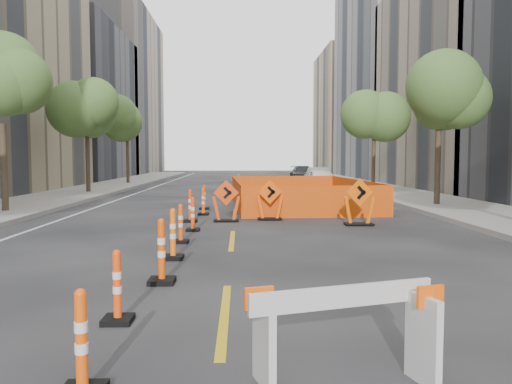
{
  "coord_description": "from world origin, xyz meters",
  "views": [
    {
      "loc": [
        0.21,
        -8.45,
        2.09
      ],
      "look_at": [
        0.66,
        5.71,
        1.1
      ],
      "focal_mm": 35.0,
      "sensor_mm": 36.0,
      "label": 1
    }
  ],
  "objects_px": {
    "barricade_board": "(344,335)",
    "parked_car_far": "(303,174)",
    "channelizer_7": "(203,201)",
    "chevron_sign_center": "(270,200)",
    "channelizer_2": "(161,251)",
    "channelizer_8": "(204,197)",
    "chevron_sign_left": "(226,201)",
    "channelizer_1": "(117,286)",
    "channelizer_0": "(81,343)",
    "parked_car_near": "(320,180)",
    "channelizer_4": "(181,223)",
    "parked_car_mid": "(320,177)",
    "channelizer_6": "(190,206)",
    "chevron_sign_right": "(359,202)",
    "channelizer_5": "(193,214)",
    "channelizer_3": "(173,234)"
  },
  "relations": [
    {
      "from": "parked_car_mid",
      "to": "parked_car_near",
      "type": "bearing_deg",
      "value": -98.81
    },
    {
      "from": "barricade_board",
      "to": "channelizer_1",
      "type": "bearing_deg",
      "value": 127.59
    },
    {
      "from": "channelizer_2",
      "to": "chevron_sign_center",
      "type": "xyz_separation_m",
      "value": [
        2.28,
        8.31,
        0.13
      ]
    },
    {
      "from": "channelizer_7",
      "to": "chevron_sign_left",
      "type": "relative_size",
      "value": 0.73
    },
    {
      "from": "chevron_sign_right",
      "to": "parked_car_mid",
      "type": "bearing_deg",
      "value": 70.01
    },
    {
      "from": "channelizer_6",
      "to": "channelizer_8",
      "type": "xyz_separation_m",
      "value": [
        0.16,
        3.92,
        -0.04
      ]
    },
    {
      "from": "channelizer_0",
      "to": "channelizer_3",
      "type": "height_order",
      "value": "channelizer_3"
    },
    {
      "from": "channelizer_7",
      "to": "parked_car_mid",
      "type": "bearing_deg",
      "value": 68.34
    },
    {
      "from": "channelizer_2",
      "to": "parked_car_far",
      "type": "height_order",
      "value": "parked_car_far"
    },
    {
      "from": "channelizer_7",
      "to": "parked_car_near",
      "type": "bearing_deg",
      "value": 62.71
    },
    {
      "from": "chevron_sign_center",
      "to": "parked_car_far",
      "type": "bearing_deg",
      "value": 66.4
    },
    {
      "from": "channelizer_2",
      "to": "channelizer_8",
      "type": "xyz_separation_m",
      "value": [
        -0.14,
        11.75,
        -0.05
      ]
    },
    {
      "from": "channelizer_7",
      "to": "chevron_sign_center",
      "type": "relative_size",
      "value": 0.73
    },
    {
      "from": "channelizer_5",
      "to": "barricade_board",
      "type": "height_order",
      "value": "channelizer_5"
    },
    {
      "from": "channelizer_7",
      "to": "channelizer_2",
      "type": "bearing_deg",
      "value": -89.78
    },
    {
      "from": "channelizer_5",
      "to": "parked_car_mid",
      "type": "height_order",
      "value": "parked_car_mid"
    },
    {
      "from": "channelizer_1",
      "to": "channelizer_5",
      "type": "relative_size",
      "value": 0.96
    },
    {
      "from": "channelizer_1",
      "to": "parked_car_mid",
      "type": "xyz_separation_m",
      "value": [
        7.27,
        29.52,
        0.21
      ]
    },
    {
      "from": "channelizer_7",
      "to": "chevron_sign_left",
      "type": "bearing_deg",
      "value": -64.81
    },
    {
      "from": "channelizer_7",
      "to": "chevron_sign_center",
      "type": "height_order",
      "value": "chevron_sign_center"
    },
    {
      "from": "parked_car_mid",
      "to": "chevron_sign_right",
      "type": "bearing_deg",
      "value": -95.98
    },
    {
      "from": "channelizer_3",
      "to": "chevron_sign_center",
      "type": "bearing_deg",
      "value": 69.63
    },
    {
      "from": "channelizer_6",
      "to": "channelizer_0",
      "type": "bearing_deg",
      "value": -88.88
    },
    {
      "from": "channelizer_4",
      "to": "channelizer_8",
      "type": "height_order",
      "value": "channelizer_8"
    },
    {
      "from": "channelizer_7",
      "to": "parked_car_mid",
      "type": "xyz_separation_m",
      "value": [
        7.06,
        17.77,
        0.19
      ]
    },
    {
      "from": "channelizer_8",
      "to": "parked_car_near",
      "type": "height_order",
      "value": "parked_car_near"
    },
    {
      "from": "channelizer_0",
      "to": "channelizer_7",
      "type": "height_order",
      "value": "channelizer_7"
    },
    {
      "from": "channelizer_5",
      "to": "parked_car_far",
      "type": "height_order",
      "value": "parked_car_far"
    },
    {
      "from": "channelizer_5",
      "to": "parked_car_near",
      "type": "xyz_separation_m",
      "value": [
        6.2,
        15.91,
        0.22
      ]
    },
    {
      "from": "channelizer_8",
      "to": "barricade_board",
      "type": "xyz_separation_m",
      "value": [
        2.4,
        -15.51,
        -0.03
      ]
    },
    {
      "from": "barricade_board",
      "to": "parked_car_far",
      "type": "relative_size",
      "value": 0.39
    },
    {
      "from": "channelizer_2",
      "to": "chevron_sign_left",
      "type": "distance_m",
      "value": 7.96
    },
    {
      "from": "channelizer_2",
      "to": "parked_car_far",
      "type": "xyz_separation_m",
      "value": [
        6.75,
        34.94,
        0.13
      ]
    },
    {
      "from": "chevron_sign_center",
      "to": "barricade_board",
      "type": "xyz_separation_m",
      "value": [
        -0.03,
        -12.07,
        -0.21
      ]
    },
    {
      "from": "barricade_board",
      "to": "parked_car_near",
      "type": "height_order",
      "value": "parked_car_near"
    },
    {
      "from": "channelizer_1",
      "to": "parked_car_mid",
      "type": "distance_m",
      "value": 30.4
    },
    {
      "from": "parked_car_near",
      "to": "parked_car_far",
      "type": "height_order",
      "value": "parked_car_near"
    },
    {
      "from": "channelizer_7",
      "to": "parked_car_mid",
      "type": "relative_size",
      "value": 0.24
    },
    {
      "from": "channelizer_8",
      "to": "channelizer_1",
      "type": "bearing_deg",
      "value": -90.43
    },
    {
      "from": "channelizer_0",
      "to": "barricade_board",
      "type": "relative_size",
      "value": 0.52
    },
    {
      "from": "channelizer_0",
      "to": "chevron_sign_center",
      "type": "xyz_separation_m",
      "value": [
        2.36,
        12.23,
        0.19
      ]
    },
    {
      "from": "channelizer_6",
      "to": "channelizer_7",
      "type": "relative_size",
      "value": 1.08
    },
    {
      "from": "channelizer_5",
      "to": "barricade_board",
      "type": "xyz_separation_m",
      "value": [
        2.3,
        -9.63,
        -0.02
      ]
    },
    {
      "from": "chevron_sign_center",
      "to": "chevron_sign_left",
      "type": "bearing_deg",
      "value": -178.78
    },
    {
      "from": "channelizer_2",
      "to": "channelizer_6",
      "type": "distance_m",
      "value": 7.84
    },
    {
      "from": "channelizer_1",
      "to": "parked_car_far",
      "type": "distance_m",
      "value": 37.56
    },
    {
      "from": "channelizer_4",
      "to": "parked_car_mid",
      "type": "height_order",
      "value": "parked_car_mid"
    },
    {
      "from": "chevron_sign_left",
      "to": "chevron_sign_right",
      "type": "bearing_deg",
      "value": -14.12
    },
    {
      "from": "channelizer_7",
      "to": "channelizer_8",
      "type": "bearing_deg",
      "value": 93.15
    },
    {
      "from": "channelizer_2",
      "to": "channelizer_7",
      "type": "xyz_separation_m",
      "value": [
        -0.04,
        9.79,
        -0.05
      ]
    }
  ]
}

